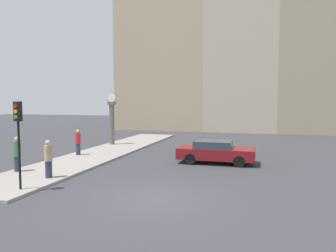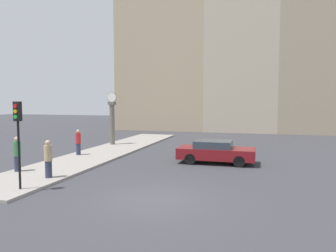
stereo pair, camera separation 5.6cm
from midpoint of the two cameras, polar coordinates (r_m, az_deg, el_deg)
The scene contains 9 objects.
ground_plane at distance 12.30m, azimuth -2.35°, elevation -12.55°, with size 120.00×120.00×0.00m, color #38383D.
sidewalk_corner at distance 23.18m, azimuth -10.57°, elevation -4.38°, with size 3.55×22.68×0.12m, color gray.
building_row at distance 39.45m, azimuth 10.94°, elevation 11.59°, with size 27.04×5.00×17.87m.
sedan_car at distance 19.03m, azimuth 8.21°, elevation -4.41°, with size 4.35×1.88×1.30m.
traffic_light_near at distance 13.94m, azimuth -24.74°, elevation -0.07°, with size 0.26×0.24×3.44m.
street_clock at distance 26.24m, azimuth -9.82°, elevation 1.05°, with size 0.79×0.50×4.13m.
pedestrian_red_top at distance 21.72m, azimuth -15.47°, elevation -2.74°, with size 0.33×0.33×1.62m.
pedestrian_green_hoodie at distance 17.72m, azimuth -24.87°, elevation -4.45°, with size 0.36×0.36×1.71m.
pedestrian_tan_coat at distance 15.75m, azimuth -20.21°, elevation -5.40°, with size 0.35×0.35×1.70m.
Camera 1 is at (3.65, -11.18, 3.60)m, focal length 35.00 mm.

